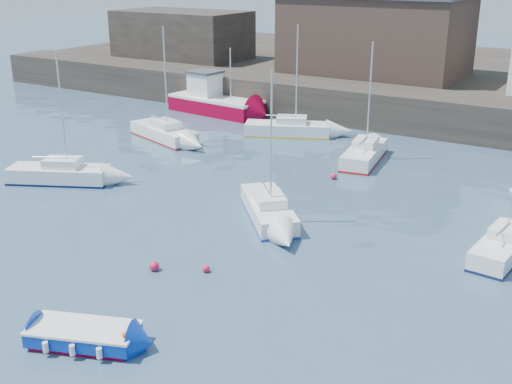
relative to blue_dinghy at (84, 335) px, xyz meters
The scene contains 16 objects.
water 1.72m from the blue_dinghy, 128.74° to the left, with size 220.00×220.00×0.00m, color #2D4760.
quay_wall 36.34m from the blue_dinghy, 91.65° to the left, with size 90.00×5.00×3.00m, color #28231E.
land_strip 54.32m from the blue_dinghy, 91.10° to the left, with size 90.00×32.00×2.80m, color #28231E.
warehouse 45.29m from the blue_dinghy, 99.04° to the left, with size 16.40×10.40×7.60m.
bldg_west 52.37m from the blue_dinghy, 123.85° to the left, with size 14.00×8.00×5.00m.
blue_dinghy is the anchor object (origin of this frame).
fishing_boat 37.22m from the blue_dinghy, 118.06° to the left, with size 9.17×4.24×5.87m.
sailboat_a 18.77m from the blue_dinghy, 140.24° to the left, with size 6.38×4.45×7.99m.
sailboat_b 13.76m from the blue_dinghy, 92.28° to the left, with size 5.61×5.88×7.93m.
sailboat_c 18.94m from the blue_dinghy, 54.37° to the left, with size 2.13×5.29×6.79m.
sailboat_e 27.93m from the blue_dinghy, 123.61° to the left, with size 6.92×4.13×8.48m.
sailboat_f 25.96m from the blue_dinghy, 90.46° to the left, with size 2.91×6.34×7.94m.
sailboat_h 30.34m from the blue_dinghy, 105.25° to the left, with size 6.87×4.63×8.48m.
buoy_near 6.07m from the blue_dinghy, 106.27° to the left, with size 0.45×0.45×0.45m, color #D81B47.
buoy_mid 6.91m from the blue_dinghy, 87.17° to the left, with size 0.34×0.34×0.34m, color #D81B47.
buoy_far 21.45m from the blue_dinghy, 90.94° to the left, with size 0.40×0.40×0.40m, color #D81B47.
Camera 1 is at (16.52, -14.77, 12.85)m, focal length 45.00 mm.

